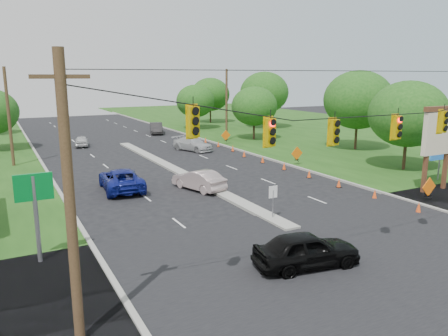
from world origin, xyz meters
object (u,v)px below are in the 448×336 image
pylon_sign (439,136)px  white_sedan (199,180)px  black_sedan (307,250)px  blue_pickup (121,179)px

pylon_sign → white_sedan: bearing=152.0°
black_sedan → blue_pickup: bearing=21.4°
black_sedan → white_sedan: (1.35, 14.22, -0.06)m
white_sedan → blue_pickup: (-5.05, 2.55, 0.06)m
white_sedan → pylon_sign: bearing=135.6°
black_sedan → white_sedan: 14.28m
blue_pickup → black_sedan: bearing=107.3°
pylon_sign → blue_pickup: (-20.26, 10.63, -3.20)m
black_sedan → white_sedan: black_sedan is taller
white_sedan → blue_pickup: blue_pickup is taller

